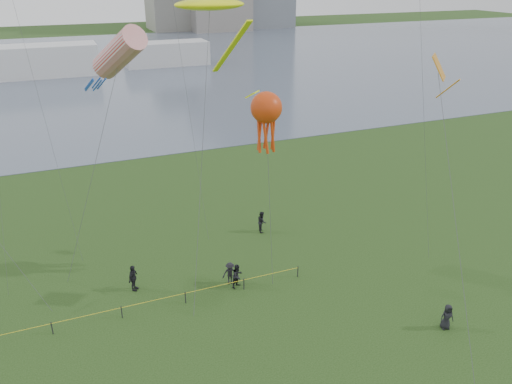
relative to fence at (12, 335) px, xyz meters
name	(u,v)px	position (x,y,z in m)	size (l,w,h in m)	color
lake	(101,68)	(14.17, 87.95, -0.53)	(400.00, 120.00, 0.08)	#505B6E
pavilion_left	(39,61)	(2.17, 82.95, 2.45)	(22.00, 8.00, 6.00)	silver
pavilion_right	(166,54)	(28.17, 85.95, 1.95)	(18.00, 7.00, 5.00)	silver
fence	(12,335)	(0.00, 0.00, 0.00)	(24.07, 0.07, 1.05)	black
spectator_a	(238,276)	(13.84, 0.46, 0.30)	(0.83, 0.65, 1.71)	black
spectator_b	(230,273)	(13.50, 1.00, 0.26)	(1.05, 0.61, 1.63)	black
spectator_c	(133,278)	(7.30, 2.67, 0.38)	(1.09, 0.46, 1.87)	black
spectator_d	(447,317)	(23.90, -8.16, 0.27)	(0.80, 0.52, 1.64)	black
spectator_g	(262,222)	(18.33, 7.06, 0.32)	(0.85, 0.67, 1.76)	black
kite_stingray	(210,6)	(15.16, 8.90, 16.74)	(7.44, 12.08, 17.77)	#3F3F42
kite_windsock	(119,53)	(8.50, 6.99, 14.22)	(7.10, 5.00, 16.64)	#3F3F42
kite_octopus	(266,109)	(16.61, 2.28, 10.98)	(2.02, 3.46, 12.64)	#3F3F42
kite_delta	(441,82)	(23.78, -4.88, 13.50)	(4.83, 11.60, 15.42)	#3F3F42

